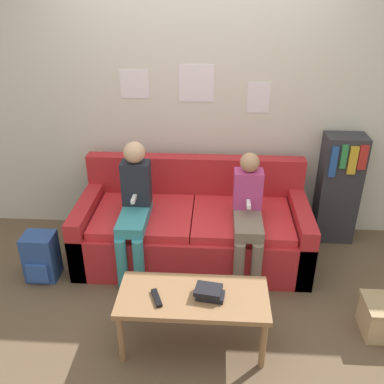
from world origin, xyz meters
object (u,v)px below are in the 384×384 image
backpack (41,257)px  person_left (134,204)px  couch (193,228)px  coffee_table (193,301)px  tv_remote (157,298)px  person_right (248,212)px  bookshelf (338,189)px

backpack → person_left: bearing=15.4°
couch → backpack: size_ratio=4.81×
coffee_table → backpack: coffee_table is taller
person_left → tv_remote: size_ratio=6.53×
coffee_table → person_right: (0.41, 0.85, 0.21)m
tv_remote → bookshelf: bearing=23.1°
person_left → backpack: size_ratio=2.68×
bookshelf → tv_remote: bearing=-135.6°
person_right → person_left: bearing=179.1°
tv_remote → bookshelf: bookshelf is taller
person_right → bookshelf: bearing=33.6°
couch → person_right: size_ratio=1.92×
tv_remote → backpack: size_ratio=0.41×
person_left → bookshelf: person_left is taller
couch → person_left: size_ratio=1.80×
person_right → bookshelf: 1.06m
person_right → bookshelf: (0.88, 0.59, -0.05)m
backpack → coffee_table: bearing=-26.1°
person_left → person_right: 0.95m
person_left → bookshelf: 1.92m
person_left → tv_remote: person_left is taller
person_left → tv_remote: bearing=-71.8°
person_left → coffee_table: bearing=-57.9°
couch → person_right: (0.47, -0.22, 0.31)m
person_left → backpack: (-0.79, -0.22, -0.42)m
tv_remote → backpack: 1.32m
person_right → couch: bearing=154.9°
tv_remote → bookshelf: 2.14m
tv_remote → couch: bearing=59.9°
coffee_table → person_right: size_ratio=0.97×
couch → tv_remote: bearing=-98.9°
backpack → person_right: bearing=6.6°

